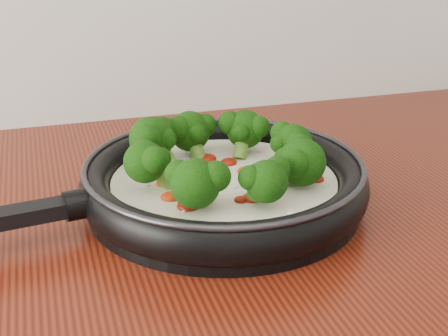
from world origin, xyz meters
name	(u,v)px	position (x,y,z in m)	size (l,w,h in m)	color
skillet	(221,178)	(0.10, 1.11, 0.94)	(0.57, 0.40, 0.10)	black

